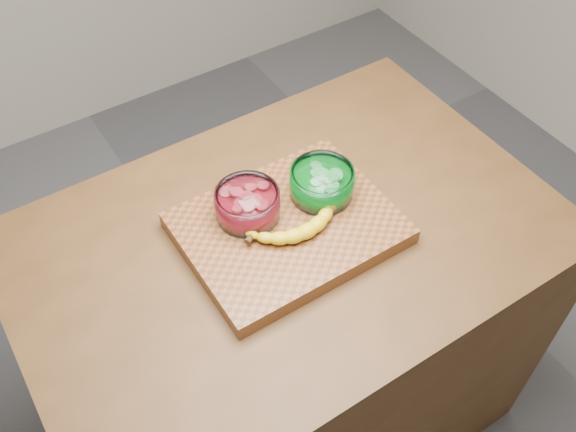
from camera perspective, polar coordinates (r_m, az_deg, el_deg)
ground at (r=2.19m, az=-0.00°, el=-16.74°), size 3.50×3.50×0.00m
counter at (r=1.79m, az=-0.00°, el=-10.80°), size 1.20×0.80×0.90m
cutting_board at (r=1.40m, az=-0.00°, el=-1.07°), size 0.45×0.35×0.04m
bowl_red at (r=1.38m, az=-3.62°, el=1.05°), size 0.14×0.14×0.07m
bowl_green at (r=1.42m, az=3.02°, el=2.95°), size 0.14×0.14×0.07m
banana at (r=1.36m, az=1.00°, el=-0.58°), size 0.26×0.12×0.04m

